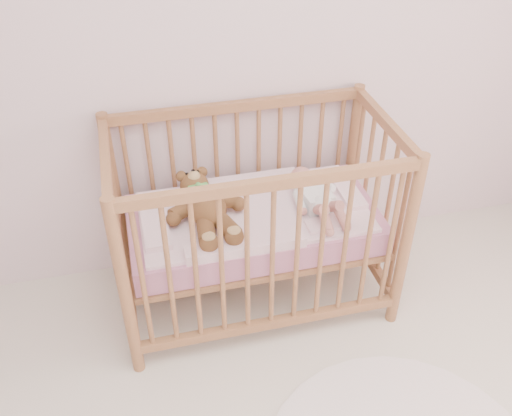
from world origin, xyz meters
name	(u,v)px	position (x,y,z in m)	size (l,w,h in m)	color
wall_back	(227,25)	(0.00, 2.00, 1.35)	(4.00, 0.02, 2.70)	silver
crib	(254,222)	(0.03, 1.60, 0.50)	(1.36, 0.76, 1.00)	#A96E48
mattress	(254,224)	(0.03, 1.60, 0.49)	(1.22, 0.62, 0.13)	#CA7E9D
blanket	(254,212)	(0.03, 1.60, 0.56)	(1.10, 0.58, 0.06)	#FAACBD
baby	(314,193)	(0.33, 1.58, 0.64)	(0.25, 0.52, 0.13)	white
teddy_bear	(206,207)	(-0.21, 1.58, 0.65)	(0.40, 0.58, 0.16)	brown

